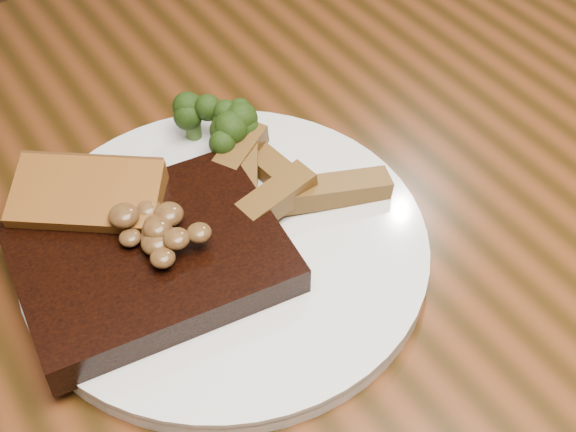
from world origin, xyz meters
name	(u,v)px	position (x,y,z in m)	size (l,w,h in m)	color
dining_table	(300,303)	(0.00, 0.00, 0.66)	(1.60, 0.90, 0.75)	#4C250F
plate	(226,249)	(-0.06, 0.01, 0.76)	(0.31, 0.31, 0.01)	silver
steak	(150,259)	(-0.12, 0.02, 0.78)	(0.19, 0.14, 0.03)	black
steak_bone	(194,324)	(-0.12, -0.04, 0.77)	(0.16, 0.01, 0.02)	beige
mushroom_pile	(157,227)	(-0.11, 0.02, 0.80)	(0.06, 0.06, 0.03)	brown
garlic_bread	(93,217)	(-0.14, 0.08, 0.77)	(0.11, 0.06, 0.02)	brown
potato_wedges	(282,205)	(-0.01, 0.01, 0.77)	(0.11, 0.11, 0.02)	brown
broccoli_cluster	(228,130)	(0.00, 0.11, 0.78)	(0.08, 0.08, 0.04)	#1B310B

